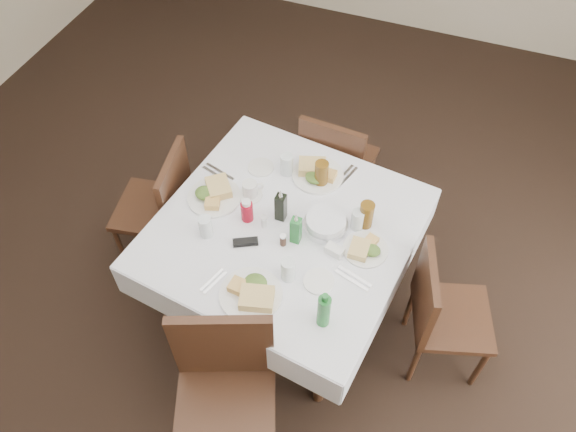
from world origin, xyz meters
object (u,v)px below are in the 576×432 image
object	(u,v)px
chair_north	(335,161)
water_s	(288,270)
water_n	(287,164)
ketchup_bottle	(247,211)
coffee_mug	(250,190)
bread_basket	(326,223)
oil_cruet_green	(296,229)
water_e	(357,220)
water_w	(206,227)
dining_table	(285,235)
chair_south	(225,385)
oil_cruet_dark	(281,206)
chair_east	(439,310)
chair_west	(163,203)
green_bottle	(324,311)

from	to	relation	value
chair_north	water_s	bearing A→B (deg)	-85.51
water_n	ketchup_bottle	world-z (taller)	ketchup_bottle
water_s	coffee_mug	size ratio (longest dim) A/B	0.98
bread_basket	oil_cruet_green	distance (m)	0.18
water_e	ketchup_bottle	size ratio (longest dim) A/B	0.87
bread_basket	ketchup_bottle	distance (m)	0.42
water_w	dining_table	bearing A→B (deg)	28.56
chair_south	oil_cruet_green	bearing A→B (deg)	85.20
dining_table	oil_cruet_dark	bearing A→B (deg)	129.39
chair_east	water_w	bearing A→B (deg)	-173.01
dining_table	chair_west	distance (m)	0.85
water_n	water_e	size ratio (longest dim) A/B	1.09
dining_table	chair_west	xyz separation A→B (m)	(-0.83, 0.09, -0.17)
water_e	water_n	bearing A→B (deg)	153.96
water_w	water_e	bearing A→B (deg)	24.28
chair_east	oil_cruet_dark	distance (m)	1.00
green_bottle	oil_cruet_dark	bearing A→B (deg)	128.60
chair_south	water_w	size ratio (longest dim) A/B	7.71
water_w	ketchup_bottle	world-z (taller)	ketchup_bottle
water_n	chair_west	bearing A→B (deg)	-158.33
chair_east	water_w	world-z (taller)	water_w
chair_east	oil_cruet_green	xyz separation A→B (m)	(-0.80, -0.02, 0.36)
chair_south	chair_east	distance (m)	1.18
chair_north	water_e	xyz separation A→B (m)	(0.31, -0.66, 0.31)
oil_cruet_dark	chair_south	bearing A→B (deg)	-86.08
water_w	water_n	bearing A→B (deg)	67.30
dining_table	ketchup_bottle	size ratio (longest dim) A/B	10.29
water_n	oil_cruet_dark	size ratio (longest dim) A/B	0.61
chair_east	green_bottle	xyz separation A→B (m)	(-0.52, -0.42, 0.37)
chair_north	water_w	size ratio (longest dim) A/B	6.95
water_w	green_bottle	world-z (taller)	green_bottle
chair_north	bread_basket	bearing A→B (deg)	-77.53
water_n	oil_cruet_green	distance (m)	0.48
oil_cruet_green	chair_east	bearing A→B (deg)	1.57
chair_north	chair_west	distance (m)	1.13
chair_east	water_e	distance (m)	0.65
water_s	green_bottle	world-z (taller)	green_bottle
water_n	bread_basket	world-z (taller)	water_n
chair_east	water_e	bearing A→B (deg)	162.14
chair_east	water_n	bearing A→B (deg)	158.12
chair_east	green_bottle	bearing A→B (deg)	-140.93
chair_south	water_w	bearing A→B (deg)	120.73
green_bottle	dining_table	bearing A→B (deg)	128.52
water_e	chair_north	bearing A→B (deg)	115.16
oil_cruet_dark	chair_north	bearing A→B (deg)	83.50
oil_cruet_green	green_bottle	world-z (taller)	green_bottle
chair_south	chair_east	size ratio (longest dim) A/B	1.14
water_e	oil_cruet_dark	size ratio (longest dim) A/B	0.56
water_s	oil_cruet_green	bearing A→B (deg)	100.93
chair_south	chair_west	world-z (taller)	chair_south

